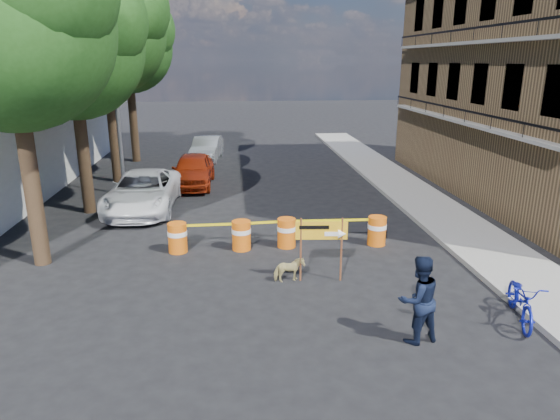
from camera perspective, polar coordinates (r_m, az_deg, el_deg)
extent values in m
plane|color=black|center=(12.99, 1.11, -8.37)|extent=(120.00, 120.00, 0.00)
cube|color=gray|center=(19.99, 16.97, 0.22)|extent=(2.40, 40.00, 0.15)
cylinder|color=#332316|center=(15.01, -26.62, 3.46)|extent=(0.44, 0.44, 5.04)
sphere|color=#1E4B15|center=(14.73, -28.62, 17.89)|extent=(5.20, 5.20, 5.20)
cylinder|color=#332316|center=(19.69, -21.59, 6.43)|extent=(0.44, 0.44, 4.76)
sphere|color=#1E4B15|center=(19.45, -22.75, 16.81)|extent=(5.00, 5.00, 5.00)
sphere|color=#1E4B15|center=(18.78, -20.81, 19.66)|extent=(3.75, 3.75, 3.75)
sphere|color=#1E4B15|center=(20.26, -24.11, 14.67)|extent=(3.50, 3.50, 3.50)
cylinder|color=#332316|center=(24.45, -18.57, 9.19)|extent=(0.44, 0.44, 5.32)
sphere|color=#1E4B15|center=(24.31, -19.48, 18.53)|extent=(5.40, 5.40, 5.40)
sphere|color=#1E4B15|center=(23.66, -17.66, 21.08)|extent=(4.05, 4.05, 4.05)
sphere|color=#1E4B15|center=(25.14, -20.81, 16.57)|extent=(3.78, 3.78, 3.78)
cylinder|color=#332316|center=(29.34, -16.44, 10.11)|extent=(0.44, 0.44, 4.93)
sphere|color=#1E4B15|center=(29.19, -17.06, 17.32)|extent=(4.80, 4.80, 4.80)
sphere|color=#1E4B15|center=(28.61, -15.67, 19.23)|extent=(3.60, 3.60, 3.60)
sphere|color=#1E4B15|center=(29.91, -18.12, 15.85)|extent=(3.36, 3.36, 3.36)
cylinder|color=gray|center=(21.73, -18.23, 11.94)|extent=(0.16, 0.16, 8.00)
cylinder|color=orange|center=(15.16, -11.63, -3.12)|extent=(0.56, 0.56, 0.90)
cylinder|color=white|center=(15.11, -11.67, -2.59)|extent=(0.58, 0.58, 0.14)
cylinder|color=orange|center=(15.09, -4.44, -2.91)|extent=(0.56, 0.56, 0.90)
cylinder|color=white|center=(15.04, -4.45, -2.37)|extent=(0.58, 0.58, 0.14)
cylinder|color=orange|center=(15.27, 0.75, -2.62)|extent=(0.56, 0.56, 0.90)
cylinder|color=white|center=(15.22, 0.75, -2.09)|extent=(0.58, 0.58, 0.14)
cylinder|color=orange|center=(15.73, 11.01, -2.35)|extent=(0.56, 0.56, 0.90)
cylinder|color=white|center=(15.68, 11.04, -1.83)|extent=(0.58, 0.58, 0.14)
cylinder|color=#592D19|center=(12.82, 2.38, -4.59)|extent=(0.05, 0.05, 1.71)
cylinder|color=#592D19|center=(12.92, 7.02, -4.53)|extent=(0.05, 0.05, 1.71)
cube|color=gold|center=(12.68, 4.77, -2.37)|extent=(1.33, 0.14, 0.47)
cube|color=white|center=(12.71, 5.96, -2.75)|extent=(0.38, 0.04, 0.11)
cone|color=white|center=(12.75, 7.10, -2.74)|extent=(0.23, 0.26, 0.25)
cube|color=black|center=(12.61, 3.93, -1.99)|extent=(0.76, 0.07, 0.09)
imported|color=black|center=(10.50, 15.54, -9.82)|extent=(1.05, 0.90, 1.85)
imported|color=#1620B4|center=(12.04, 26.13, -7.24)|extent=(0.94, 1.17, 1.94)
imported|color=tan|center=(12.95, 1.04, -6.86)|extent=(0.83, 0.51, 0.65)
imported|color=white|center=(19.67, -15.40, 2.05)|extent=(2.55, 5.29, 1.45)
imported|color=#AB2C0E|center=(23.05, -9.91, 4.53)|extent=(1.90, 4.38, 1.47)
imported|color=#A4A7AB|center=(29.02, -8.36, 6.97)|extent=(1.87, 4.21, 1.34)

